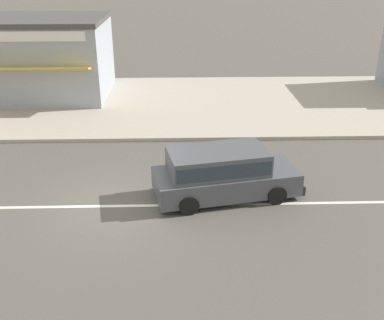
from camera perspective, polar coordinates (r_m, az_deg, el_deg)
The scene contains 5 objects.
ground_plane at distance 13.88m, azimuth -9.71°, elevation -5.79°, with size 160.00×160.00×0.00m, color #544F47.
lane_centre_stripe at distance 13.87m, azimuth -9.71°, elevation -5.77°, with size 50.40×0.14×0.01m, color silver.
kerb_strip at distance 23.16m, azimuth -6.56°, elevation 7.14°, with size 68.00×10.00×0.15m, color #ADA393.
minivan_dark_grey_2 at distance 13.89m, azimuth 3.85°, elevation -1.48°, with size 4.78×2.61×1.56m.
shopfront_mid_block at distance 25.08m, azimuth -17.76°, elevation 12.40°, with size 6.09×6.17×3.98m.
Camera 1 is at (1.98, -11.87, 6.91)m, focal length 42.00 mm.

